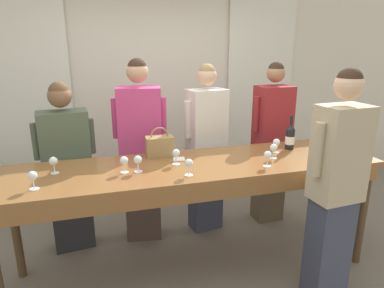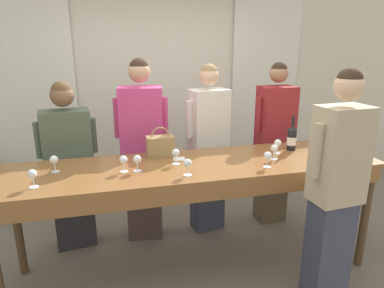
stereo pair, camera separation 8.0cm
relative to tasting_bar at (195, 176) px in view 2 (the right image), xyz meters
The scene contains 23 objects.
ground_plane 0.92m from the tasting_bar, 90.00° to the left, with size 18.00×18.00×0.00m, color #70665B.
wall_back 2.02m from the tasting_bar, 90.00° to the left, with size 12.00×0.06×2.80m.
curtain_panel_left 2.47m from the tasting_bar, 128.58° to the left, with size 0.97×0.03×2.69m.
curtain_panel_right 2.47m from the tasting_bar, 51.42° to the left, with size 0.97×0.03×2.69m.
tasting_bar is the anchor object (origin of this frame).
wine_bottle 1.03m from the tasting_bar, 10.77° to the left, with size 0.09×0.09×0.32m.
handbag 0.44m from the tasting_bar, 126.74° to the left, with size 0.24×0.14×0.26m.
wine_glass_front_left 0.52m from the tasting_bar, behind, with size 0.07×0.07×0.13m.
wine_glass_front_mid 0.61m from the tasting_bar, behind, with size 0.07×0.07×0.13m.
wine_glass_front_right 0.84m from the tasting_bar, ahead, with size 0.07×0.07×0.13m.
wine_glass_center_left 0.25m from the tasting_bar, 158.82° to the left, with size 0.07×0.07×0.13m.
wine_glass_center_mid 0.31m from the tasting_bar, 119.08° to the right, with size 0.07×0.07×0.13m.
wine_glass_center_right 1.13m from the tasting_bar, behind, with size 0.07×0.07×0.13m.
wine_glass_back_left 1.03m from the tasting_bar, 16.92° to the right, with size 0.07×0.07×0.13m.
wine_glass_back_mid 1.24m from the tasting_bar, behind, with size 0.07×0.07×0.13m.
wine_glass_back_right 0.62m from the tasting_bar, 19.29° to the right, with size 0.07×0.07×0.13m.
wine_glass_near_host 0.73m from the tasting_bar, ahead, with size 0.07×0.07×0.13m.
napkin 0.23m from the tasting_bar, 118.19° to the left, with size 0.11×0.11×0.00m.
guest_olive_jacket 1.29m from the tasting_bar, 145.94° to the left, with size 0.56×0.31×1.67m.
guest_pink_top 0.81m from the tasting_bar, 116.51° to the left, with size 0.53×0.33×1.86m.
guest_cream_sweater 0.79m from the tasting_bar, 65.47° to the left, with size 0.50×0.32×1.80m.
guest_striped_shirt 1.31m from the tasting_bar, 33.42° to the left, with size 0.48×0.29×1.81m.
host_pouring 1.09m from the tasting_bar, 34.48° to the right, with size 0.47×0.27×1.84m.
Camera 2 is at (-0.68, -2.61, 2.00)m, focal length 32.00 mm.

